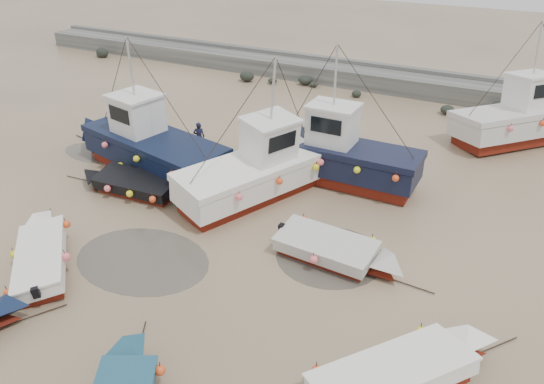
{
  "coord_description": "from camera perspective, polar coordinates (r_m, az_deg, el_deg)",
  "views": [
    {
      "loc": [
        9.78,
        -13.22,
        11.26
      ],
      "look_at": [
        1.4,
        2.92,
        1.4
      ],
      "focal_mm": 35.0,
      "sensor_mm": 36.0,
      "label": 1
    }
  ],
  "objects": [
    {
      "name": "dinghy_5",
      "position": [
        19.03,
        6.9,
        -6.02
      ],
      "size": [
        5.88,
        2.24,
        1.43
      ],
      "rotation": [
        0.0,
        0.0,
        -1.64
      ],
      "color": "maroon",
      "rests_on": "ground"
    },
    {
      "name": "person",
      "position": [
        27.86,
        -7.73,
        4.36
      ],
      "size": [
        0.7,
        0.63,
        1.6
      ],
      "primitive_type": "imported",
      "rotation": [
        0.0,
        0.0,
        3.69
      ],
      "color": "#161833",
      "rests_on": "ground"
    },
    {
      "name": "puddle_d",
      "position": [
        26.92,
        8.45,
        3.43
      ],
      "size": [
        5.82,
        5.82,
        0.01
      ],
      "primitive_type": "cylinder",
      "color": "#4E483F",
      "rests_on": "ground"
    },
    {
      "name": "puddle_b",
      "position": [
        19.59,
        6.26,
        -6.81
      ],
      "size": [
        3.97,
        3.97,
        0.01
      ],
      "primitive_type": "cylinder",
      "color": "#4E483F",
      "rests_on": "ground"
    },
    {
      "name": "dinghy_0",
      "position": [
        20.39,
        -23.34,
        -5.93
      ],
      "size": [
        5.25,
        5.13,
        1.43
      ],
      "rotation": [
        0.0,
        0.0,
        0.8
      ],
      "color": "maroon",
      "rests_on": "ground"
    },
    {
      "name": "ground",
      "position": [
        19.93,
        -7.51,
        -6.21
      ],
      "size": [
        120.0,
        120.0,
        0.0
      ],
      "primitive_type": "plane",
      "color": "tan",
      "rests_on": "ground"
    },
    {
      "name": "seawall",
      "position": [
        38.05,
        11.74,
        11.66
      ],
      "size": [
        60.0,
        4.92,
        1.5
      ],
      "color": "gray",
      "rests_on": "ground"
    },
    {
      "name": "puddle_a",
      "position": [
        19.84,
        -13.75,
        -7.06
      ],
      "size": [
        5.14,
        5.14,
        0.01
      ],
      "primitive_type": "cylinder",
      "color": "#4E483F",
      "rests_on": "ground"
    },
    {
      "name": "puddle_c",
      "position": [
        28.83,
        -18.18,
        4.0
      ],
      "size": [
        4.1,
        4.1,
        0.01
      ],
      "primitive_type": "cylinder",
      "color": "#4E483F",
      "rests_on": "ground"
    },
    {
      "name": "dinghy_3",
      "position": [
        15.03,
        14.19,
        -18.23
      ],
      "size": [
        4.77,
        5.86,
        1.43
      ],
      "rotation": [
        0.0,
        0.0,
        -0.65
      ],
      "color": "maroon",
      "rests_on": "ground"
    },
    {
      "name": "cabin_boat_3",
      "position": [
        31.28,
        25.52,
        7.21
      ],
      "size": [
        7.47,
        7.95,
        6.22
      ],
      "rotation": [
        0.0,
        0.0,
        -0.74
      ],
      "color": "maroon",
      "rests_on": "ground"
    },
    {
      "name": "cabin_boat_1",
      "position": [
        22.76,
        -1.29,
        2.65
      ],
      "size": [
        5.12,
        9.46,
        6.22
      ],
      "rotation": [
        0.0,
        0.0,
        -0.39
      ],
      "color": "maroon",
      "rests_on": "ground"
    },
    {
      "name": "cabin_boat_2",
      "position": [
        24.19,
        6.89,
        4.1
      ],
      "size": [
        9.46,
        2.81,
        6.22
      ],
      "rotation": [
        0.0,
        0.0,
        1.57
      ],
      "color": "maroon",
      "rests_on": "ground"
    },
    {
      "name": "dinghy_4",
      "position": [
        24.2,
        -14.99,
        1.15
      ],
      "size": [
        6.1,
        2.09,
        1.43
      ],
      "rotation": [
        0.0,
        0.0,
        1.63
      ],
      "color": "maroon",
      "rests_on": "ground"
    },
    {
      "name": "cabin_boat_0",
      "position": [
        25.92,
        -13.41,
        5.1
      ],
      "size": [
        10.87,
        4.63,
        6.22
      ],
      "rotation": [
        0.0,
        0.0,
        1.35
      ],
      "color": "maroon",
      "rests_on": "ground"
    }
  ]
}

